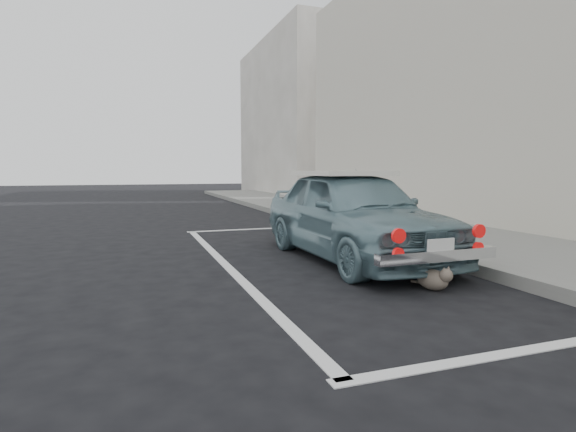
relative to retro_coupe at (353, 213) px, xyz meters
name	(u,v)px	position (x,y,z in m)	size (l,w,h in m)	color
ground	(421,335)	(-0.91, -2.88, -0.66)	(80.00, 80.00, 0.00)	black
sidewalk	(525,254)	(2.29, -0.88, -0.58)	(2.80, 40.00, 0.15)	slate
shop_building	(571,59)	(5.42, 1.12, 2.83)	(3.50, 18.00, 7.00)	beige
building_far	(295,119)	(5.44, 17.12, 3.34)	(3.50, 10.00, 8.00)	#AEA89D
pline_rear	(524,351)	(-0.41, -3.38, -0.65)	(3.00, 0.12, 0.01)	silver
pline_front	(257,229)	(-0.41, 3.62, -0.65)	(3.00, 0.12, 0.01)	silver
pline_side	(227,266)	(-1.81, 0.12, -0.65)	(0.12, 7.00, 0.01)	silver
retro_coupe	(353,213)	(0.00, 0.00, 0.00)	(1.59, 3.85, 1.30)	slate
cat	(434,278)	(0.03, -1.82, -0.53)	(0.32, 0.52, 0.28)	#64574C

